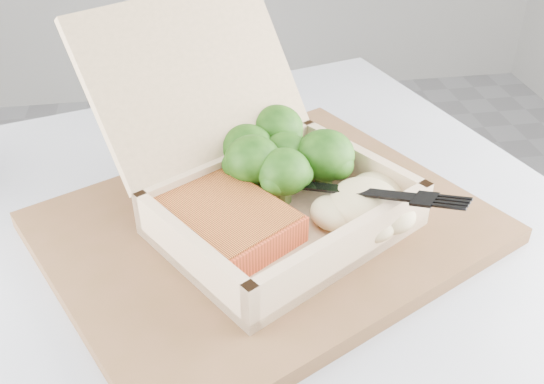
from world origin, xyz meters
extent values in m
cube|color=#A0A2A9|center=(0.62, 0.15, 0.68)|extent=(0.88, 0.88, 0.03)
cube|color=brown|center=(0.66, 0.18, 0.71)|extent=(0.47, 0.44, 0.02)
cube|color=tan|center=(0.67, 0.17, 0.72)|extent=(0.26, 0.24, 0.01)
cube|color=tan|center=(0.59, 0.12, 0.74)|extent=(0.09, 0.14, 0.04)
cube|color=tan|center=(0.76, 0.22, 0.74)|extent=(0.09, 0.14, 0.04)
cube|color=tan|center=(0.71, 0.11, 0.74)|extent=(0.18, 0.12, 0.04)
cube|color=tan|center=(0.64, 0.23, 0.74)|extent=(0.18, 0.12, 0.04)
cube|color=tan|center=(0.61, 0.28, 0.82)|extent=(0.23, 0.19, 0.14)
cube|color=#DD4F2B|center=(0.62, 0.16, 0.74)|extent=(0.14, 0.15, 0.02)
ellipsoid|color=#C7BD80|center=(0.74, 0.16, 0.74)|extent=(0.10, 0.09, 0.04)
cube|color=black|center=(0.69, 0.20, 0.76)|extent=(0.09, 0.08, 0.03)
cube|color=black|center=(0.75, 0.14, 0.76)|extent=(0.05, 0.05, 0.01)
cube|color=white|center=(0.65, 0.37, 0.70)|extent=(0.11, 0.17, 0.00)
camera|label=1|loc=(0.60, -0.25, 1.05)|focal=40.00mm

